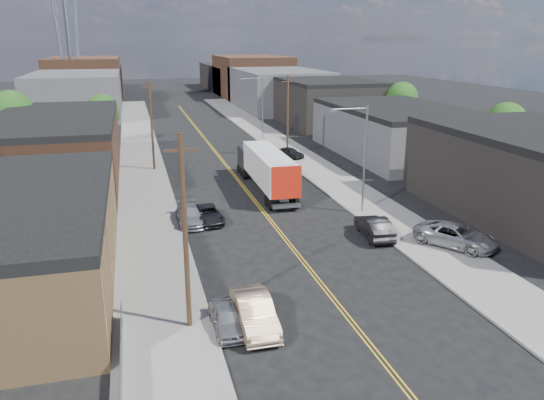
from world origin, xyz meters
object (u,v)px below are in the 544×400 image
car_left_b (254,312)px  car_left_c (207,214)px  car_left_d (190,215)px  car_right_lot_c (290,153)px  car_right_lot_a (456,236)px  car_left_a (227,319)px  car_right_oncoming (374,227)px  semi_truck (265,166)px  car_ahead_truck (263,162)px

car_left_b → car_left_c: (0.00, 16.74, -0.18)m
car_left_d → car_right_lot_c: car_right_lot_c is taller
car_left_b → car_right_lot_a: size_ratio=0.89×
car_left_a → car_right_oncoming: size_ratio=0.77×
semi_truck → car_right_lot_a: (9.15, -18.33, -1.33)m
car_right_lot_c → car_ahead_truck: 6.25m
car_left_c → car_ahead_truck: 18.57m
car_left_c → car_ahead_truck: size_ratio=0.80×
car_left_a → car_ahead_truck: car_ahead_truck is taller
semi_truck → car_right_lot_c: semi_truck is taller
car_right_oncoming → car_left_c: bearing=-23.2°
car_left_b → car_left_d: car_left_b is taller
car_left_c → car_left_a: bearing=-100.0°
car_left_b → car_right_lot_a: (16.00, 6.74, 0.11)m
car_right_lot_a → car_left_b: bearing=168.4°
car_left_a → car_left_d: (0.00, 16.69, 0.06)m
car_left_c → car_right_oncoming: bearing=-34.8°
semi_truck → car_right_oncoming: bearing=-71.5°
car_left_a → car_left_b: bearing=-3.1°
car_left_b → car_right_lot_a: 17.36m
car_left_a → car_left_d: bearing=88.8°
car_left_c → car_right_oncoming: size_ratio=0.95×
car_left_c → car_ahead_truck: car_ahead_truck is taller
semi_truck → car_right_lot_a: 20.53m
semi_truck → car_left_b: size_ratio=3.05×
semi_truck → car_left_a: 26.39m
car_left_c → car_left_d: (-1.40, 0.00, 0.05)m
semi_truck → car_right_lot_c: size_ratio=4.03×
car_left_d → car_left_c: bearing=-0.5°
car_left_b → car_right_oncoming: 15.36m
semi_truck → car_right_lot_c: bearing=64.1°
car_left_c → car_right_lot_c: car_right_lot_c is taller
car_right_oncoming → car_right_lot_c: 27.30m
car_left_c → car_right_lot_a: car_right_lot_a is taller
car_left_c → car_ahead_truck: (8.67, 16.43, 0.16)m
car_left_d → car_ahead_truck: bearing=58.0°
car_left_a → car_left_b: (1.40, -0.05, 0.18)m
car_left_a → car_left_c: bearing=84.0°
car_right_oncoming → car_right_lot_a: 5.71m
car_left_a → car_left_d: car_left_d is taller
car_ahead_truck → car_left_d: bearing=-122.9°
car_right_lot_c → car_ahead_truck: size_ratio=0.66×
car_left_a → car_ahead_truck: size_ratio=0.65×
car_right_oncoming → car_right_lot_c: bearing=-87.2°
semi_truck → car_right_lot_c: (6.35, 12.40, -1.48)m
car_ahead_truck → semi_truck: bearing=-104.1°
car_left_b → car_left_c: car_left_b is taller
car_left_c → car_right_oncoming: 13.19m
car_left_a → car_right_oncoming: car_right_oncoming is taller
car_right_lot_c → semi_truck: bearing=-146.3°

